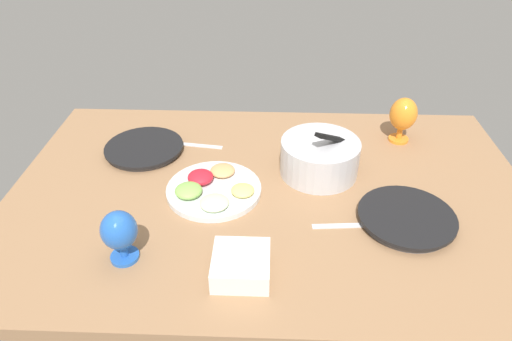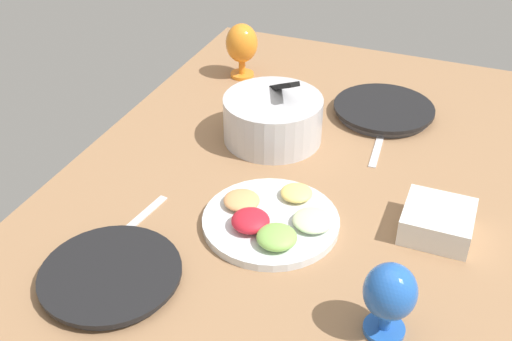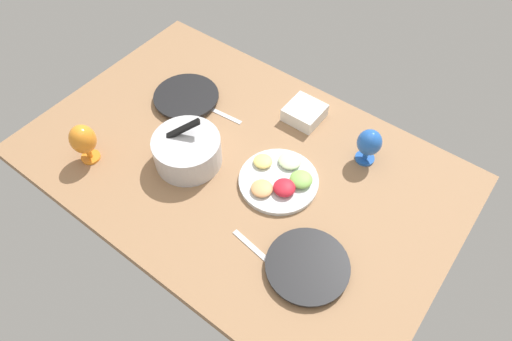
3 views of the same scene
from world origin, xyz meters
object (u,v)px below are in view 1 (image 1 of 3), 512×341
Objects in this scene: fruit_platter at (213,188)px; hurricane_glass_orange at (404,115)px; mixing_bowl at (320,156)px; dinner_plate_right at (407,218)px; hurricane_glass_blue at (120,232)px; square_bowl_white at (242,264)px; dinner_plate_left at (145,149)px.

fruit_platter is 72.20cm from hurricane_glass_orange.
mixing_bowl reaches higher than fruit_platter.
fruit_platter reaches higher than dinner_plate_right.
fruit_platter is at bearing 55.56° from hurricane_glass_blue.
square_bowl_white is (-44.91, -20.87, 1.86)cm from dinner_plate_right.
hurricane_glass_orange reaches higher than hurricane_glass_blue.
hurricane_glass_orange is 84.47cm from square_bowl_white.
dinner_plate_left is 0.93× the size of fruit_platter.
fruit_platter is at bearing -159.61° from mixing_bowl.
dinner_plate_left is 1.84× the size of hurricane_glass_blue.
hurricane_glass_orange is (7.64, 44.92, 8.67)cm from dinner_plate_right.
hurricane_glass_blue is 1.05× the size of square_bowl_white.
dinner_plate_left is 90.81cm from hurricane_glass_orange.
dinner_plate_left is at bearing 157.66° from dinner_plate_right.
hurricane_glass_blue reaches higher than fruit_platter.
mixing_bowl reaches higher than dinner_plate_left.
hurricane_glass_blue reaches higher than dinner_plate_right.
hurricane_glass_blue is (7.11, -50.39, 7.59)cm from dinner_plate_left.
dinner_plate_right is at bearing -22.34° from dinner_plate_left.
hurricane_glass_blue is (-19.21, -28.00, 7.14)cm from fruit_platter.
dinner_plate_right is 46.38cm from hurricane_glass_orange.
dinner_plate_right is 0.94× the size of fruit_platter.
fruit_platter reaches higher than dinner_plate_left.
mixing_bowl is 66.01cm from hurricane_glass_blue.
mixing_bowl is at bearing 133.88° from dinner_plate_right.
fruit_platter is 1.75× the size of hurricane_glass_orange.
square_bowl_white is at bearing -71.42° from fruit_platter.
dinner_plate_right is at bearing -99.65° from hurricane_glass_orange.
dinner_plate_left is 34.55cm from fruit_platter.
fruit_platter is 2.07× the size of square_bowl_white.
hurricane_glass_blue is (-74.93, -16.67, 7.44)cm from dinner_plate_right.
hurricane_glass_orange is (63.36, 33.59, 8.37)cm from fruit_platter.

